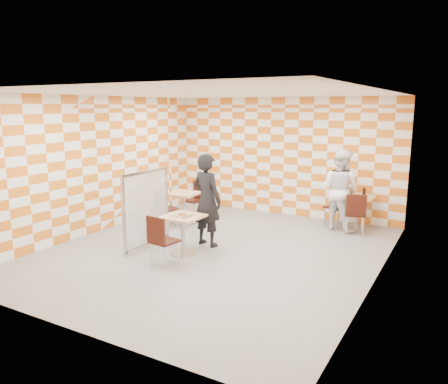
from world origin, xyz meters
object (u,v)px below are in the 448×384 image
main_table (183,228)px  sport_bottle (351,191)px  chair_empty_far (197,196)px  man_white (340,190)px  empty_table (184,202)px  man_dark (207,200)px  chair_second_front (356,211)px  soda_bottle (364,192)px  second_table (357,207)px  chair_empty_near (164,206)px  partition (146,209)px  chair_main_front (160,237)px  chair_second_side (339,204)px

main_table → sport_bottle: sport_bottle is taller
chair_empty_far → man_white: 3.51m
empty_table → sport_bottle: (3.55, 1.69, 0.33)m
man_dark → man_white: size_ratio=1.01×
chair_second_front → chair_empty_far: same height
chair_empty_far → soda_bottle: size_ratio=4.02×
man_white → second_table: bearing=-118.4°
man_dark → soda_bottle: 3.73m
main_table → man_white: 3.81m
chair_empty_near → sport_bottle: sport_bottle is taller
chair_second_front → sport_bottle: (-0.27, 0.70, 0.29)m
partition → chair_main_front: bearing=-39.7°
chair_main_front → partition: bearing=140.3°
chair_main_front → partition: 1.23m
chair_second_side → man_dark: bearing=-125.9°
sport_bottle → soda_bottle: bearing=-13.2°
man_white → soda_bottle: (0.46, 0.34, -0.07)m
chair_empty_near → soda_bottle: size_ratio=4.02×
second_table → man_dark: bearing=-130.4°
chair_empty_far → chair_main_front: bearing=-67.3°
empty_table → man_dark: 1.85m
main_table → chair_main_front: (0.07, -0.78, 0.04)m
second_table → man_dark: size_ratio=0.40×
empty_table → soda_bottle: size_ratio=3.26×
sport_bottle → chair_second_side: bearing=-143.7°
chair_second_front → chair_empty_far: 3.87m
empty_table → chair_second_front: (3.82, 0.98, 0.04)m
chair_second_side → soda_bottle: 0.62m
main_table → chair_empty_far: 2.81m
chair_main_front → chair_empty_near: 2.48m
main_table → chair_main_front: 0.78m
man_dark → man_white: 3.17m
empty_table → chair_second_front: size_ratio=0.81×
sport_bottle → second_table: bearing=-29.3°
empty_table → chair_empty_near: 0.64m
chair_empty_far → soda_bottle: soda_bottle is taller
second_table → soda_bottle: (0.13, 0.03, 0.34)m
empty_table → chair_main_front: bearing=-63.2°
chair_second_front → chair_empty_near: (-3.94, -1.61, 0.00)m
chair_empty_far → man_dark: (1.41, -1.79, 0.39)m
chair_main_front → man_dark: size_ratio=0.50×
sport_bottle → chair_main_front: bearing=-117.1°
man_white → soda_bottle: man_white is taller
main_table → soda_bottle: (2.58, 3.48, 0.34)m
partition → soda_bottle: bearing=45.4°
chair_empty_far → partition: (0.44, -2.50, 0.25)m
chair_empty_near → chair_main_front: bearing=-54.2°
chair_second_side → chair_second_front: bearing=-47.3°
chair_empty_far → man_dark: size_ratio=0.50×
partition → man_dark: size_ratio=0.83×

